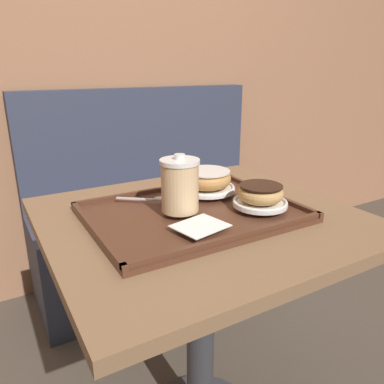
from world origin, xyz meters
TOP-DOWN VIEW (x-y plane):
  - wall_behind at (0.00, 1.10)m, footprint 8.00×0.05m
  - booth_bench at (0.26, 0.87)m, footprint 1.21×0.44m
  - cafe_table at (0.00, 0.00)m, footprint 0.77×0.72m
  - serving_tray at (-0.03, 0.00)m, footprint 0.51×0.38m
  - napkin_paper at (-0.07, -0.11)m, footprint 0.13×0.11m
  - coffee_cup_front at (-0.06, -0.00)m, footprint 0.10×0.10m
  - plate_with_chocolate_donut at (0.13, -0.07)m, footprint 0.14×0.14m
  - donut_chocolate_glazed at (0.13, -0.07)m, footprint 0.11×0.11m
  - plate_with_plain_donut at (0.08, 0.10)m, footprint 0.16×0.16m
  - donut_plain at (0.08, 0.10)m, footprint 0.14×0.14m
  - spoon at (-0.09, 0.10)m, footprint 0.12×0.10m

SIDE VIEW (x-z plane):
  - booth_bench at x=0.26m, z-range -0.18..0.82m
  - cafe_table at x=0.00m, z-range 0.18..0.92m
  - serving_tray at x=-0.03m, z-range 0.73..0.76m
  - napkin_paper at x=-0.07m, z-range 0.76..0.77m
  - spoon at x=-0.09m, z-range 0.76..0.77m
  - plate_with_plain_donut at x=0.08m, z-range 0.76..0.78m
  - plate_with_chocolate_donut at x=0.13m, z-range 0.76..0.78m
  - donut_chocolate_glazed at x=0.13m, z-range 0.78..0.82m
  - donut_plain at x=0.08m, z-range 0.78..0.82m
  - coffee_cup_front at x=-0.06m, z-range 0.76..0.90m
  - wall_behind at x=0.00m, z-range 0.00..2.40m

